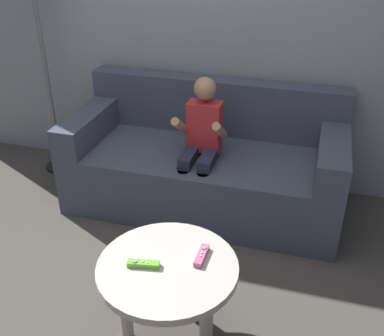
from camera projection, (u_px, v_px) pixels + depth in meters
The scene contains 7 objects.
ground_plane at pixel (110, 329), 2.25m from camera, with size 8.72×8.72×0.00m, color #4C4742.
wall_back at pixel (201, 4), 3.01m from camera, with size 4.36×0.05×2.50m, color #999EA8.
couch at pixel (206, 164), 3.11m from camera, with size 1.79×0.80×0.80m.
person_seated_on_couch at pixel (201, 142), 2.85m from camera, with size 0.30×0.37×0.92m.
coffee_table at pixel (168, 277), 2.03m from camera, with size 0.62×0.62×0.45m.
game_remote_lime_near_edge at pixel (143, 264), 1.97m from camera, with size 0.14×0.06×0.03m.
game_remote_pink_center at pixel (202, 255), 2.02m from camera, with size 0.04×0.14×0.03m.
Camera 1 is at (0.82, -1.40, 1.79)m, focal length 42.89 mm.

